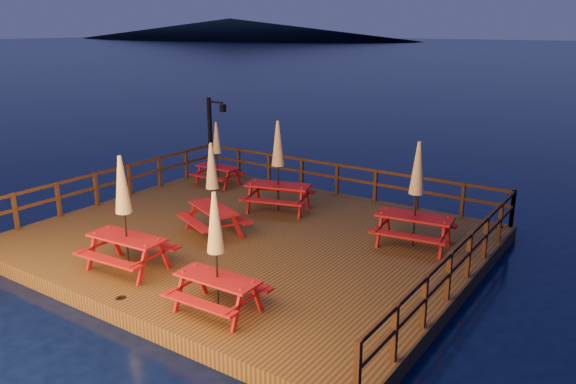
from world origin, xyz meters
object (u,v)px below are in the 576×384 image
(picnic_table_0, at_px, (212,188))
(picnic_table_2, at_px, (416,193))
(picnic_table_1, at_px, (124,212))
(lamp_post, at_px, (213,129))

(picnic_table_0, bearing_deg, picnic_table_2, 47.72)
(picnic_table_1, bearing_deg, picnic_table_2, 41.72)
(picnic_table_0, distance_m, picnic_table_1, 2.98)
(lamp_post, relative_size, picnic_table_0, 1.15)
(picnic_table_2, bearing_deg, picnic_table_0, -162.64)
(picnic_table_1, xyz_separation_m, picnic_table_2, (5.09, 5.29, 0.01))
(picnic_table_0, xyz_separation_m, picnic_table_1, (-0.10, -2.98, 0.10))
(picnic_table_0, relative_size, picnic_table_1, 0.93)
(picnic_table_0, height_order, picnic_table_2, picnic_table_2)
(picnic_table_0, height_order, picnic_table_1, picnic_table_1)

